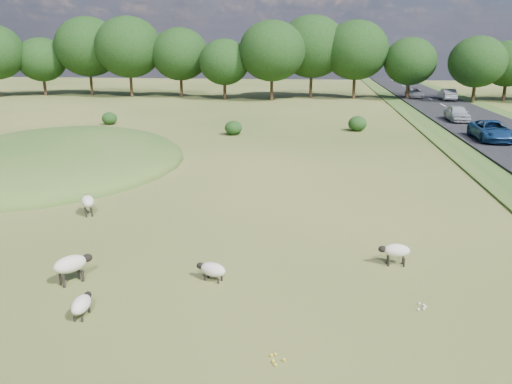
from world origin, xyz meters
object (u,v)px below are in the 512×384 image
sheep_3 (71,264)px  car_5 (457,113)px  sheep_0 (396,251)px  sheep_4 (212,269)px  car_1 (447,94)px  sheep_1 (82,304)px  sheep_2 (88,201)px  car_0 (415,93)px  car_4 (492,131)px

sheep_3 → car_5: bearing=9.7°
sheep_0 → sheep_4: (-6.05, -1.96, -0.16)m
sheep_0 → car_1: car_1 is taller
sheep_1 → sheep_0: bearing=-66.4°
sheep_4 → car_1: bearing=-89.9°
sheep_2 → sheep_4: size_ratio=1.13×
sheep_0 → sheep_1: size_ratio=1.02×
sheep_1 → car_5: bearing=-29.8°
car_1 → car_5: 20.92m
sheep_2 → car_5: (23.58, 31.00, 0.39)m
car_0 → car_4: size_ratio=0.84×
sheep_1 → sheep_3: 2.34m
sheep_3 → car_1: car_1 is taller
sheep_3 → car_1: (24.86, 58.06, 0.37)m
sheep_2 → sheep_4: (6.95, -5.76, -0.24)m
car_1 → car_4: (-3.80, -31.11, -0.02)m
sheep_0 → car_5: (10.59, 34.80, 0.47)m
sheep_2 → sheep_3: size_ratio=1.01×
sheep_1 → car_4: (19.80, 28.89, 0.61)m
car_0 → car_1: bearing=-38.9°
sheep_2 → sheep_4: sheep_2 is taller
sheep_2 → car_0: bearing=-52.5°
sheep_0 → sheep_1: bearing=24.1°
car_5 → sheep_3: bearing=-119.3°
car_0 → car_1: (3.80, -3.07, 0.14)m
sheep_1 → sheep_3: sheep_3 is taller
car_1 → car_4: bearing=83.0°
sheep_2 → car_0: (23.58, 54.64, 0.26)m
car_1 → sheep_4: bearing=70.4°
sheep_3 → car_0: car_0 is taller
sheep_0 → car_5: 36.38m
sheep_4 → car_4: 31.06m
car_0 → car_5: 23.64m
sheep_4 → car_4: (16.64, 26.22, 0.61)m
sheep_2 → car_0: car_0 is taller
car_0 → car_1: car_1 is taller
sheep_0 → car_4: bearing=-116.2°
sheep_1 → sheep_4: sheep_4 is taller
car_4 → car_5: 10.54m
sheep_2 → car_1: size_ratio=0.27×
sheep_2 → sheep_3: bearing=172.1°
sheep_0 → car_1: bearing=-107.2°
sheep_0 → car_0: car_0 is taller
car_4 → sheep_1: bearing=-124.4°
car_4 → car_0: bearing=90.0°
car_1 → car_5: same height
sheep_3 → sheep_4: bearing=-41.6°
sheep_0 → sheep_2: size_ratio=0.86×
sheep_3 → car_5: car_5 is taller
sheep_1 → sheep_2: (-3.78, 8.44, 0.24)m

